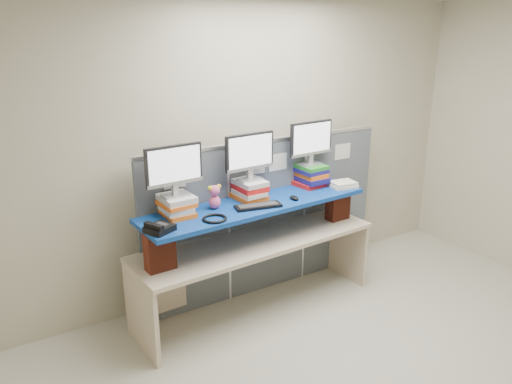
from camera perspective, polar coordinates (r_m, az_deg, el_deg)
room at (r=3.38m, az=17.91°, el=-1.83°), size 5.00×4.00×2.80m
cubicle_partition at (r=4.86m, az=1.25°, el=-2.70°), size 2.60×0.06×1.53m
desk at (r=4.57m, az=0.00°, el=-7.02°), size 2.32×0.80×0.70m
brick_pier_left at (r=3.99m, az=-10.94°, el=-6.66°), size 0.23×0.14×0.31m
brick_pier_right at (r=4.99m, az=9.33°, el=-1.38°), size 0.23×0.14×0.31m
blue_board at (r=4.39m, az=0.00°, el=-1.48°), size 2.15×0.65×0.04m
book_stack_left at (r=4.12m, az=-9.05°, el=-1.53°), size 0.28×0.31×0.17m
book_stack_center at (r=4.46m, az=-0.74°, el=0.26°), size 0.26×0.32×0.18m
book_stack_right at (r=4.86m, az=6.23°, el=1.92°), size 0.28×0.32×0.21m
monitor_left at (r=4.02m, az=-9.34°, el=2.77°), size 0.49×0.15×0.42m
monitor_center at (r=4.37m, az=-0.73°, el=4.37°), size 0.49×0.15×0.42m
monitor_right at (r=4.78m, az=6.30°, el=5.88°), size 0.49×0.15×0.42m
keyboard at (r=4.27m, az=0.24°, el=-1.62°), size 0.42×0.21×0.03m
mouse at (r=4.47m, az=4.40°, el=-0.67°), size 0.08×0.12×0.03m
desk_phone at (r=3.83m, az=-11.03°, el=-4.07°), size 0.25×0.24×0.08m
headset at (r=4.01m, az=-4.74°, el=-3.05°), size 0.26×0.26×0.02m
plush_toy at (r=4.23m, az=-4.75°, el=-0.52°), size 0.12×0.09×0.21m
binder_stack at (r=4.88m, az=9.94°, el=0.86°), size 0.26×0.22×0.06m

